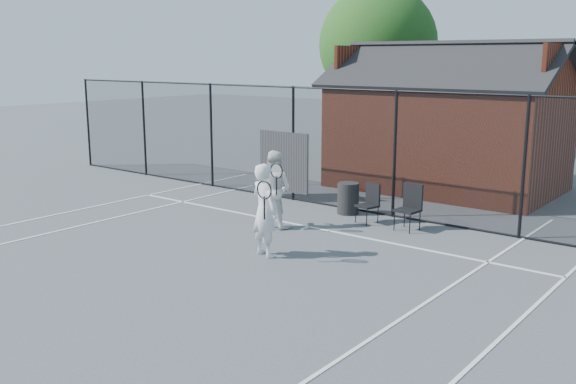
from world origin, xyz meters
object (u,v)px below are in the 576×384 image
Objects in this scene: chair_left at (367,204)px; waste_bin at (348,198)px; clubhouse at (447,133)px; player_front at (265,210)px; chair_right at (408,208)px; player_back at (274,189)px.

chair_left reaches higher than waste_bin.
chair_left is (0.33, -4.90, -1.16)m from clubhouse.
player_front is 1.79× the size of chair_right.
chair_right is 1.93m from waste_bin.
player_front is 2.35× the size of waste_bin.
player_back is at bearing -142.70° from chair_right.
player_front is at bearing -81.24° from waste_bin.
clubhouse reaches higher than player_back.
player_back is 1.73× the size of chair_right.
player_front reaches higher than waste_bin.
clubhouse reaches higher than chair_left.
clubhouse reaches higher than waste_bin.
clubhouse is at bearing 108.29° from chair_left.
clubhouse is 8.55× the size of waste_bin.
clubhouse is 4.60m from waste_bin.
clubhouse is at bearing 90.57° from player_front.
waste_bin is at bearing 98.76° from player_front.
clubhouse is at bearing 83.41° from waste_bin.
chair_right is at bearing -15.04° from waste_bin.
player_front is 3.91m from waste_bin.
chair_left is at bearing -174.70° from chair_right.
waste_bin is (-0.51, -4.40, -1.23)m from clubhouse.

